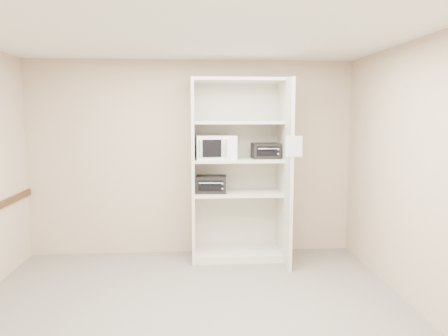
{
  "coord_description": "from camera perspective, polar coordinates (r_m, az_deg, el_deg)",
  "views": [
    {
      "loc": [
        0.04,
        -4.09,
        1.94
      ],
      "look_at": [
        0.41,
        1.41,
        1.28
      ],
      "focal_mm": 35.0,
      "sensor_mm": 36.0,
      "label": 1
    }
  ],
  "objects": [
    {
      "name": "floor",
      "position": [
        4.53,
        -4.24,
        -18.53
      ],
      "size": [
        4.5,
        4.0,
        0.01
      ],
      "primitive_type": "cube",
      "color": "#6A655C",
      "rests_on": "ground"
    },
    {
      "name": "toaster_oven_upper",
      "position": [
        5.85,
        5.44,
        2.26
      ],
      "size": [
        0.37,
        0.29,
        0.21
      ],
      "primitive_type": "cube",
      "rotation": [
        0.0,
        0.0,
        0.06
      ],
      "color": "black",
      "rests_on": "shelving_unit"
    },
    {
      "name": "ceiling",
      "position": [
        4.16,
        -4.59,
        17.36
      ],
      "size": [
        4.5,
        4.0,
        0.01
      ],
      "primitive_type": "cube",
      "color": "white"
    },
    {
      "name": "paper_sign",
      "position": [
        5.31,
        9.14,
        2.8
      ],
      "size": [
        0.19,
        0.02,
        0.25
      ],
      "primitive_type": "cube",
      "rotation": [
        0.0,
        0.0,
        -0.05
      ],
      "color": "white",
      "rests_on": "shelving_unit"
    },
    {
      "name": "shelving_unit",
      "position": [
        5.88,
        2.26,
        -1.04
      ],
      "size": [
        1.24,
        0.92,
        2.42
      ],
      "color": "silver",
      "rests_on": "floor"
    },
    {
      "name": "wall_front",
      "position": [
        2.17,
        -4.87,
        -8.98
      ],
      "size": [
        4.5,
        0.02,
        2.7
      ],
      "primitive_type": "cube",
      "color": "#C1AA90",
      "rests_on": "ground"
    },
    {
      "name": "toaster_oven_lower",
      "position": [
        5.82,
        -1.68,
        -2.13
      ],
      "size": [
        0.42,
        0.33,
        0.22
      ],
      "primitive_type": "cube",
      "rotation": [
        0.0,
        0.0,
        -0.07
      ],
      "color": "black",
      "rests_on": "shelving_unit"
    },
    {
      "name": "microwave",
      "position": [
        5.76,
        -1.1,
        2.74
      ],
      "size": [
        0.54,
        0.42,
        0.31
      ],
      "primitive_type": "cube",
      "rotation": [
        0.0,
        0.0,
        0.06
      ],
      "color": "white",
      "rests_on": "shelving_unit"
    },
    {
      "name": "wall_right",
      "position": [
        4.69,
        24.29,
        -0.99
      ],
      "size": [
        0.02,
        4.0,
        2.7
      ],
      "primitive_type": "cube",
      "color": "#C1AA90",
      "rests_on": "ground"
    },
    {
      "name": "wall_back",
      "position": [
        6.12,
        -4.24,
        1.32
      ],
      "size": [
        4.5,
        0.02,
        2.7
      ],
      "primitive_type": "cube",
      "color": "#C1AA90",
      "rests_on": "ground"
    }
  ]
}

